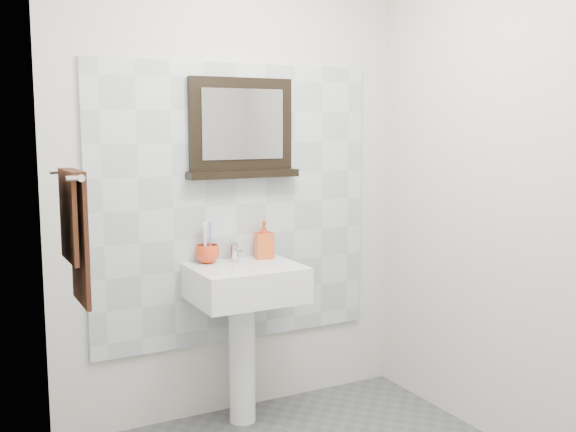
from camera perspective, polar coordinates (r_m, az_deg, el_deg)
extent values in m
cube|color=silver|center=(3.64, -4.54, 2.55)|extent=(2.00, 0.01, 2.50)
cube|color=silver|center=(2.30, -16.67, -0.78)|extent=(0.01, 2.20, 2.50)
cube|color=silver|center=(3.32, 19.54, 1.63)|extent=(0.01, 2.20, 2.50)
cube|color=#B5BFC4|center=(3.64, -4.45, 0.97)|extent=(1.60, 0.02, 1.50)
cylinder|color=white|center=(3.66, -3.91, -12.04)|extent=(0.14, 0.14, 0.68)
cube|color=white|center=(3.48, -3.58, -5.68)|extent=(0.55, 0.44, 0.18)
cylinder|color=silver|center=(3.45, -3.45, -4.53)|extent=(0.32, 0.32, 0.02)
cylinder|color=#4C4C4F|center=(3.45, -3.45, -4.36)|extent=(0.04, 0.04, 0.00)
cylinder|color=silver|center=(3.59, -4.58, -3.08)|extent=(0.04, 0.04, 0.09)
cylinder|color=silver|center=(3.55, -4.29, -2.89)|extent=(0.02, 0.10, 0.02)
cube|color=silver|center=(3.60, -4.68, -2.26)|extent=(0.02, 0.07, 0.01)
imported|color=red|center=(3.54, -6.84, -3.21)|extent=(0.13, 0.13, 0.10)
cylinder|color=white|center=(3.51, -7.07, -2.36)|extent=(0.01, 0.01, 0.19)
cube|color=white|center=(3.50, -7.10, -0.70)|extent=(0.01, 0.01, 0.03)
cylinder|color=#667EEA|center=(3.53, -6.56, -2.31)|extent=(0.01, 0.01, 0.19)
cube|color=#667EEA|center=(3.51, -6.59, -0.66)|extent=(0.01, 0.01, 0.03)
cylinder|color=white|center=(3.55, -6.96, -2.27)|extent=(0.01, 0.01, 0.19)
cube|color=white|center=(3.53, -6.98, -0.62)|extent=(0.01, 0.01, 0.03)
cylinder|color=#667EEA|center=(3.54, -7.07, -2.29)|extent=(0.01, 0.01, 0.19)
cube|color=#667EEA|center=(3.52, -7.10, -0.64)|extent=(0.01, 0.01, 0.03)
cylinder|color=white|center=(3.54, -6.60, -2.27)|extent=(0.01, 0.01, 0.19)
cube|color=white|center=(3.53, -6.62, -0.62)|extent=(0.01, 0.01, 0.03)
imported|color=red|center=(3.64, -2.05, -1.99)|extent=(0.11, 0.11, 0.21)
cube|color=black|center=(3.61, -4.02, 7.76)|extent=(0.58, 0.06, 0.49)
cube|color=#99999E|center=(3.58, -3.81, 7.76)|extent=(0.46, 0.01, 0.37)
cube|color=black|center=(3.59, -3.82, 3.57)|extent=(0.62, 0.11, 0.04)
cylinder|color=silver|center=(2.83, -17.85, 3.34)|extent=(0.03, 0.40, 0.03)
cylinder|color=silver|center=(2.64, -17.76, 3.05)|extent=(0.05, 0.02, 0.02)
cylinder|color=silver|center=(3.01, -19.05, 3.53)|extent=(0.05, 0.02, 0.02)
cube|color=black|center=(2.86, -17.23, -2.03)|extent=(0.02, 0.30, 0.52)
cube|color=black|center=(2.84, -18.09, -0.30)|extent=(0.02, 0.30, 0.34)
cube|color=black|center=(2.83, -17.85, 3.44)|extent=(0.06, 0.30, 0.03)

